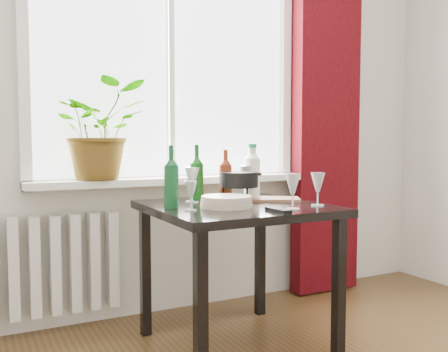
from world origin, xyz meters
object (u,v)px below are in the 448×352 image
wine_bottle_right (197,173)px  cutting_board (275,199)px  radiator (45,266)px  potted_plant (100,130)px  plate_stack (226,202)px  tv_remote (278,210)px  table (236,222)px  cleaning_bottle (252,170)px  wineglass_far_right (318,189)px  wineglass_back_left (192,184)px  wineglass_back_center (246,182)px  wineglass_front_right (293,191)px  fondue_pot (239,187)px  wine_bottle_left (171,176)px  bottle_amber (226,174)px  wineglass_front_left (191,196)px

wine_bottle_right → cutting_board: (0.39, -0.16, -0.15)m
radiator → potted_plant: 0.81m
potted_plant → plate_stack: potted_plant is taller
tv_remote → table: bearing=95.5°
table → cleaning_bottle: (0.22, 0.22, 0.25)m
wineglass_far_right → wineglass_back_left: wineglass_back_left is taller
wineglass_far_right → wineglass_back_center: (-0.15, 0.45, 0.01)m
wineglass_front_right → fondue_pot: 0.41m
potted_plant → cleaning_bottle: bearing=-26.8°
radiator → wine_bottle_right: 0.98m
wineglass_back_center → wine_bottle_left: bearing=-160.0°
wine_bottle_right → bottle_amber: 0.16m
potted_plant → wineglass_back_left: 0.63m
table → wineglass_back_center: 0.34m
plate_stack → wineglass_back_center: bearing=46.4°
potted_plant → cleaning_bottle: 0.88m
cleaning_bottle → wineglass_back_center: (-0.04, -0.00, -0.06)m
cleaning_bottle → tv_remote: (-0.18, -0.54, -0.15)m
fondue_pot → cutting_board: size_ratio=0.88×
wineglass_far_right → fondue_pot: size_ratio=0.74×
wineglass_back_left → wineglass_front_left: 0.34m
wineglass_front_right → plate_stack: bearing=139.0°
wineglass_front_left → plate_stack: (0.20, 0.04, -0.04)m
wine_bottle_left → plate_stack: wine_bottle_left is taller
wineglass_back_left → tv_remote: bearing=-69.0°
wineglass_front_left → radiator: bearing=126.7°
table → wine_bottle_right: (-0.12, 0.22, 0.24)m
wineglass_back_left → table: bearing=-50.7°
wineglass_back_center → wineglass_back_left: size_ratio=1.00×
wine_bottle_left → wineglass_back_left: (0.18, 0.17, -0.06)m
wine_bottle_right → wineglass_back_left: wine_bottle_right is taller
wineglass_front_left → plate_stack: size_ratio=0.55×
wineglass_back_center → wineglass_front_left: (-0.48, -0.33, -0.02)m
wine_bottle_left → wine_bottle_right: size_ratio=1.00×
wineglass_front_right → fondue_pot: bearing=99.5°
wineglass_far_right → cutting_board: bearing=102.7°
wineglass_front_right → wineglass_back_left: 0.57m
wine_bottle_right → radiator: bearing=150.4°
bottle_amber → cutting_board: bottle_amber is taller
wine_bottle_left → tv_remote: bearing=-42.6°
cutting_board → wineglass_far_right: bearing=-77.3°
table → bottle_amber: (0.04, 0.19, 0.23)m
fondue_pot → wineglass_back_center: bearing=24.7°
wine_bottle_right → cutting_board: wine_bottle_right is taller
wineglass_far_right → tv_remote: (-0.29, -0.09, -0.08)m
table → tv_remote: bearing=-82.8°
wineglass_back_center → wine_bottle_right: bearing=179.8°
radiator → cutting_board: bearing=-27.0°
tv_remote → wineglass_back_center: bearing=73.8°
radiator → bottle_amber: size_ratio=2.82×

